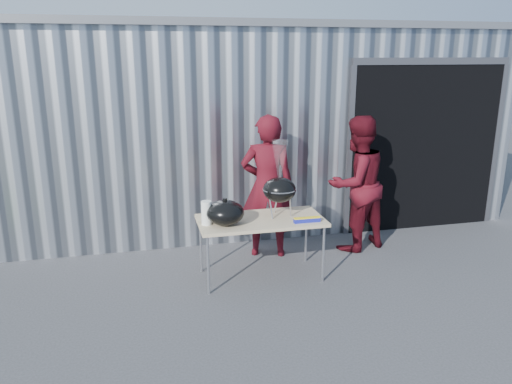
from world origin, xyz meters
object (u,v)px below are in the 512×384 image
object	(u,v)px
folding_table	(261,222)
person_bystander	(356,184)
kettle_grill	(280,182)
person_cook	(267,186)

from	to	relation	value
folding_table	person_bystander	bearing A→B (deg)	22.44
kettle_grill	person_bystander	size ratio (longest dim) A/B	0.50
folding_table	person_bystander	distance (m)	1.65
person_cook	person_bystander	xyz separation A→B (m)	(1.25, -0.06, -0.02)
folding_table	kettle_grill	world-z (taller)	kettle_grill
person_bystander	folding_table	bearing A→B (deg)	4.41
kettle_grill	person_bystander	distance (m)	1.40
folding_table	person_cook	world-z (taller)	person_cook
person_cook	folding_table	bearing A→B (deg)	84.39
folding_table	person_bystander	world-z (taller)	person_bystander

